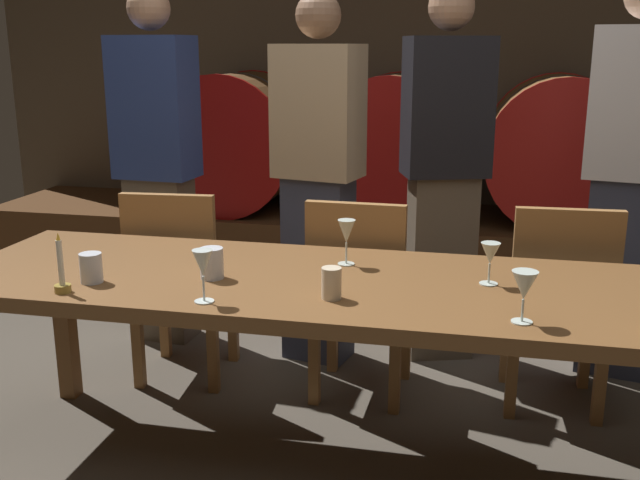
{
  "coord_description": "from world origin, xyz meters",
  "views": [
    {
      "loc": [
        0.56,
        -1.98,
        1.47
      ],
      "look_at": [
        0.01,
        0.48,
        0.81
      ],
      "focal_mm": 41.33,
      "sensor_mm": 36.0,
      "label": 1
    }
  ],
  "objects": [
    {
      "name": "wine_glass_center_right",
      "position": [
        0.6,
        0.36,
        0.82
      ],
      "size": [
        0.06,
        0.06,
        0.14
      ],
      "color": "silver",
      "rests_on": "dining_table"
    },
    {
      "name": "barrel_shelf",
      "position": [
        0.0,
        2.58,
        0.22
      ],
      "size": [
        5.22,
        0.9,
        0.44
      ],
      "primitive_type": "cube",
      "color": "#4C2D16",
      "rests_on": "ground"
    },
    {
      "name": "wine_glass_far_left",
      "position": [
        -0.24,
        -0.0,
        0.84
      ],
      "size": [
        0.06,
        0.06,
        0.16
      ],
      "color": "silver",
      "rests_on": "dining_table"
    },
    {
      "name": "back_wall",
      "position": [
        0.0,
        3.13,
        1.44
      ],
      "size": [
        5.8,
        0.24,
        2.89
      ],
      "primitive_type": "cube",
      "color": "brown",
      "rests_on": "ground"
    },
    {
      "name": "wine_glass_far_right",
      "position": [
        0.69,
        0.03,
        0.83
      ],
      "size": [
        0.07,
        0.07,
        0.15
      ],
      "color": "silver",
      "rests_on": "dining_table"
    },
    {
      "name": "candle_left",
      "position": [
        -0.71,
        -0.01,
        0.77
      ],
      "size": [
        0.05,
        0.05,
        0.19
      ],
      "color": "olive",
      "rests_on": "dining_table"
    },
    {
      "name": "cup_center",
      "position": [
        -0.3,
        0.23,
        0.77
      ],
      "size": [
        0.08,
        0.08,
        0.1
      ],
      "primitive_type": "cylinder",
      "color": "silver",
      "rests_on": "dining_table"
    },
    {
      "name": "chair_left",
      "position": [
        -0.71,
        0.9,
        0.49
      ],
      "size": [
        0.43,
        0.43,
        0.88
      ],
      "rotation": [
        0.0,
        0.0,
        3.22
      ],
      "color": "olive",
      "rests_on": "ground"
    },
    {
      "name": "wine_barrel_left",
      "position": [
        -1.0,
        2.58,
        0.87
      ],
      "size": [
        0.88,
        0.76,
        0.88
      ],
      "color": "#513319",
      "rests_on": "barrel_shelf"
    },
    {
      "name": "wine_barrel_center",
      "position": [
        0.03,
        2.58,
        0.87
      ],
      "size": [
        0.88,
        0.76,
        0.88
      ],
      "color": "#513319",
      "rests_on": "barrel_shelf"
    },
    {
      "name": "dining_table",
      "position": [
        0.08,
        0.3,
        0.66
      ],
      "size": [
        2.58,
        0.8,
        0.72
      ],
      "color": "brown",
      "rests_on": "ground"
    },
    {
      "name": "guest_far_left",
      "position": [
        -1.01,
        1.37,
        0.9
      ],
      "size": [
        0.4,
        0.27,
        1.74
      ],
      "rotation": [
        0.0,
        0.0,
        3.07
      ],
      "color": "brown",
      "rests_on": "ground"
    },
    {
      "name": "cup_left",
      "position": [
        -0.67,
        0.1,
        0.77
      ],
      "size": [
        0.07,
        0.07,
        0.1
      ],
      "primitive_type": "cylinder",
      "color": "silver",
      "rests_on": "dining_table"
    },
    {
      "name": "guest_far_right",
      "position": [
        1.19,
        1.43,
        0.91
      ],
      "size": [
        0.42,
        0.31,
        1.77
      ],
      "rotation": [
        0.0,
        0.0,
        2.93
      ],
      "color": "#33384C",
      "rests_on": "ground"
    },
    {
      "name": "chair_center",
      "position": [
        0.09,
        0.89,
        0.49
      ],
      "size": [
        0.41,
        0.41,
        0.88
      ],
      "rotation": [
        0.0,
        0.0,
        3.12
      ],
      "color": "olive",
      "rests_on": "ground"
    },
    {
      "name": "wine_barrel_right",
      "position": [
        1.01,
        2.58,
        0.87
      ],
      "size": [
        0.88,
        0.76,
        0.88
      ],
      "color": "brown",
      "rests_on": "barrel_shelf"
    },
    {
      "name": "wine_glass_center_left",
      "position": [
        0.11,
        0.48,
        0.84
      ],
      "size": [
        0.06,
        0.06,
        0.16
      ],
      "color": "silver",
      "rests_on": "dining_table"
    },
    {
      "name": "chair_right",
      "position": [
        0.89,
        0.96,
        0.49
      ],
      "size": [
        0.42,
        0.42,
        0.88
      ],
      "rotation": [
        0.0,
        0.0,
        3.18
      ],
      "color": "olive",
      "rests_on": "ground"
    },
    {
      "name": "guest_center_left",
      "position": [
        -0.18,
        1.29,
        0.87
      ],
      "size": [
        0.42,
        0.32,
        1.7
      ],
      "rotation": [
        0.0,
        0.0,
        2.93
      ],
      "color": "#33384C",
      "rests_on": "ground"
    },
    {
      "name": "guest_center_right",
      "position": [
        0.39,
        1.45,
        0.89
      ],
      "size": [
        0.44,
        0.35,
        1.74
      ],
      "rotation": [
        0.0,
        0.0,
        3.46
      ],
      "color": "brown",
      "rests_on": "ground"
    },
    {
      "name": "cup_right",
      "position": [
        0.13,
        0.11,
        0.77
      ],
      "size": [
        0.06,
        0.06,
        0.1
      ],
      "primitive_type": "cylinder",
      "color": "beige",
      "rests_on": "dining_table"
    }
  ]
}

